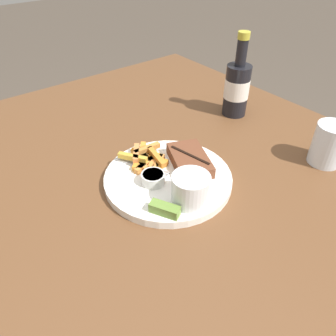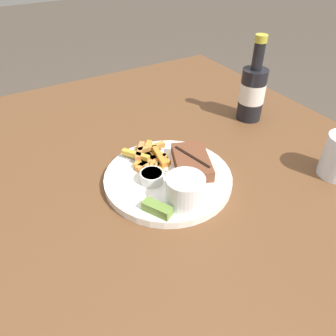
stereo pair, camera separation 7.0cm
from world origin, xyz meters
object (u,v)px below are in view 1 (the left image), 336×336
object	(u,v)px
dipping_sauce_cup	(154,179)
fork_utensil	(139,165)
drinking_glass	(329,144)
pickle_spear	(165,209)
dinner_plate	(168,178)
coleslaw_cup	(191,188)
beer_bottle	(237,87)
steak_portion	(190,160)

from	to	relation	value
dipping_sauce_cup	fork_utensil	world-z (taller)	dipping_sauce_cup
fork_utensil	drinking_glass	size ratio (longest dim) A/B	1.26
pickle_spear	dinner_plate	bearing A→B (deg)	138.82
dipping_sauce_cup	coleslaw_cup	bearing A→B (deg)	15.57
coleslaw_cup	drinking_glass	bearing A→B (deg)	77.27
coleslaw_cup	fork_utensil	size ratio (longest dim) A/B	0.60
dinner_plate	pickle_spear	world-z (taller)	pickle_spear
dinner_plate	beer_bottle	world-z (taller)	beer_bottle
coleslaw_cup	pickle_spear	xyz separation A→B (m)	(-0.00, -0.06, -0.02)
pickle_spear	beer_bottle	world-z (taller)	beer_bottle
dinner_plate	beer_bottle	distance (m)	0.38
dipping_sauce_cup	fork_utensil	xyz separation A→B (m)	(-0.07, 0.01, -0.01)
dinner_plate	fork_utensil	xyz separation A→B (m)	(-0.07, -0.03, 0.01)
dinner_plate	coleslaw_cup	distance (m)	0.10
fork_utensil	drinking_glass	xyz separation A→B (m)	(0.24, 0.37, 0.03)
steak_portion	beer_bottle	world-z (taller)	beer_bottle
beer_bottle	coleslaw_cup	bearing A→B (deg)	-58.92
steak_portion	drinking_glass	world-z (taller)	drinking_glass
steak_portion	beer_bottle	size ratio (longest dim) A/B	0.61
coleslaw_cup	beer_bottle	world-z (taller)	beer_bottle
dinner_plate	fork_utensil	distance (m)	0.07
coleslaw_cup	dipping_sauce_cup	bearing A→B (deg)	-164.43
dinner_plate	fork_utensil	size ratio (longest dim) A/B	2.21
fork_utensil	pickle_spear	bearing A→B (deg)	-41.44
steak_portion	beer_bottle	xyz separation A→B (m)	(-0.13, 0.29, 0.05)
coleslaw_cup	fork_utensil	world-z (taller)	coleslaw_cup
steak_portion	pickle_spear	size ratio (longest dim) A/B	2.30
dinner_plate	drinking_glass	world-z (taller)	drinking_glass
fork_utensil	drinking_glass	distance (m)	0.44
drinking_glass	pickle_spear	bearing A→B (deg)	-101.51
beer_bottle	steak_portion	bearing A→B (deg)	-65.73
steak_portion	dipping_sauce_cup	xyz separation A→B (m)	(0.00, -0.10, -0.00)
steak_portion	fork_utensil	bearing A→B (deg)	-125.74
steak_portion	fork_utensil	world-z (taller)	steak_portion
steak_portion	coleslaw_cup	bearing A→B (deg)	-40.61
fork_utensil	beer_bottle	distance (m)	0.39
steak_portion	dipping_sauce_cup	bearing A→B (deg)	-88.54
steak_portion	dinner_plate	bearing A→B (deg)	-90.66
fork_utensil	dinner_plate	bearing A→B (deg)	0.00
dipping_sauce_cup	drinking_glass	size ratio (longest dim) A/B	0.50
steak_portion	dipping_sauce_cup	distance (m)	0.10
dipping_sauce_cup	beer_bottle	bearing A→B (deg)	108.75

